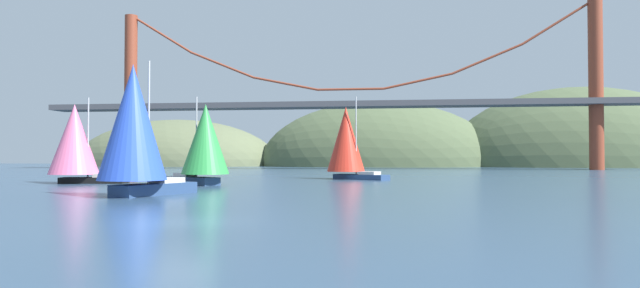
% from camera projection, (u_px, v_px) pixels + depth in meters
% --- Properties ---
extents(ground_plane, '(360.00, 360.00, 0.00)m').
position_uv_depth(ground_plane, '(182.00, 222.00, 21.50)').
color(ground_plane, '#2D4760').
extents(headland_right, '(73.35, 44.00, 43.52)m').
position_uv_depth(headland_right, '(580.00, 167.00, 147.74)').
color(headland_right, '#4C5B3D').
rests_on(headland_right, ground_plane).
extents(headland_center, '(68.69, 44.00, 37.10)m').
position_uv_depth(headland_center, '(378.00, 166.00, 154.73)').
color(headland_center, '#4C5B3D').
rests_on(headland_center, ground_plane).
extents(headland_left, '(61.71, 44.00, 27.58)m').
position_uv_depth(headland_left, '(177.00, 166.00, 162.35)').
color(headland_left, '#5B6647').
rests_on(headland_left, ground_plane).
extents(suspension_bridge, '(135.83, 6.00, 35.00)m').
position_uv_depth(suspension_bridge, '(351.00, 98.00, 116.07)').
color(suspension_bridge, brown).
rests_on(suspension_bridge, ground_plane).
extents(sailboat_scarlet_sail, '(8.29, 6.83, 9.65)m').
position_uv_depth(sailboat_scarlet_sail, '(347.00, 141.00, 63.89)').
color(sailboat_scarlet_sail, navy).
rests_on(sailboat_scarlet_sail, ground_plane).
extents(sailboat_blue_spinnaker, '(5.73, 8.11, 9.18)m').
position_uv_depth(sailboat_blue_spinnaker, '(134.00, 127.00, 35.74)').
color(sailboat_blue_spinnaker, navy).
rests_on(sailboat_blue_spinnaker, ground_plane).
extents(sailboat_pink_spinnaker, '(7.87, 5.20, 8.50)m').
position_uv_depth(sailboat_pink_spinnaker, '(75.00, 141.00, 53.54)').
color(sailboat_pink_spinnaker, black).
rests_on(sailboat_pink_spinnaker, ground_plane).
extents(sailboat_green_sail, '(7.72, 6.51, 8.23)m').
position_uv_depth(sailboat_green_sail, '(204.00, 142.00, 49.65)').
color(sailboat_green_sail, navy).
rests_on(sailboat_green_sail, ground_plane).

